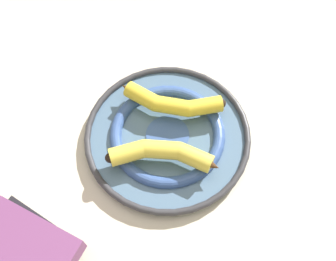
{
  "coord_description": "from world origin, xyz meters",
  "views": [
    {
      "loc": [
        -0.18,
        0.32,
        0.7
      ],
      "look_at": [
        -0.0,
        0.01,
        0.03
      ],
      "focal_mm": 42.0,
      "sensor_mm": 36.0,
      "label": 1
    }
  ],
  "objects_px": {
    "book_stack": "(16,260)",
    "banana_a": "(171,103)",
    "decorative_bowl": "(168,135)",
    "banana_b": "(163,153)"
  },
  "relations": [
    {
      "from": "decorative_bowl",
      "to": "banana_a",
      "type": "bearing_deg",
      "value": -66.64
    },
    {
      "from": "decorative_bowl",
      "to": "banana_b",
      "type": "relative_size",
      "value": 1.67
    },
    {
      "from": "decorative_bowl",
      "to": "banana_b",
      "type": "height_order",
      "value": "banana_b"
    },
    {
      "from": "book_stack",
      "to": "banana_a",
      "type": "bearing_deg",
      "value": -104.73
    },
    {
      "from": "decorative_bowl",
      "to": "book_stack",
      "type": "distance_m",
      "value": 0.35
    },
    {
      "from": "decorative_bowl",
      "to": "banana_a",
      "type": "height_order",
      "value": "banana_a"
    },
    {
      "from": "banana_b",
      "to": "book_stack",
      "type": "relative_size",
      "value": 1.09
    },
    {
      "from": "decorative_bowl",
      "to": "banana_b",
      "type": "bearing_deg",
      "value": 110.13
    },
    {
      "from": "banana_a",
      "to": "banana_b",
      "type": "relative_size",
      "value": 1.05
    },
    {
      "from": "decorative_bowl",
      "to": "book_stack",
      "type": "height_order",
      "value": "book_stack"
    }
  ]
}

